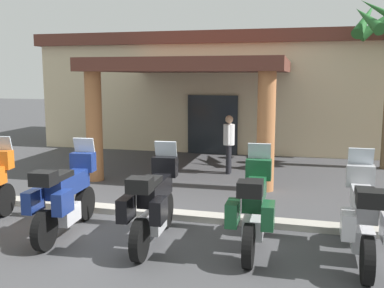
{
  "coord_description": "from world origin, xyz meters",
  "views": [
    {
      "loc": [
        3.46,
        -7.14,
        2.77
      ],
      "look_at": [
        0.75,
        2.76,
        1.2
      ],
      "focal_mm": 41.6,
      "sensor_mm": 36.0,
      "label": 1
    }
  ],
  "objects_px": {
    "motorcycle_blue": "(65,196)",
    "motorcycle_black": "(153,203)",
    "pedestrian": "(229,140)",
    "motel_building": "(226,90)",
    "motorcycle_silver": "(363,217)",
    "motorcycle_green": "(254,207)"
  },
  "relations": [
    {
      "from": "motorcycle_blue",
      "to": "motorcycle_black",
      "type": "bearing_deg",
      "value": -94.61
    },
    {
      "from": "motorcycle_blue",
      "to": "motorcycle_black",
      "type": "relative_size",
      "value": 1.0
    },
    {
      "from": "motorcycle_black",
      "to": "pedestrian",
      "type": "height_order",
      "value": "pedestrian"
    },
    {
      "from": "motel_building",
      "to": "pedestrian",
      "type": "distance_m",
      "value": 6.19
    },
    {
      "from": "pedestrian",
      "to": "motel_building",
      "type": "bearing_deg",
      "value": -81.82
    },
    {
      "from": "motorcycle_black",
      "to": "motorcycle_blue",
      "type": "bearing_deg",
      "value": 85.94
    },
    {
      "from": "motorcycle_blue",
      "to": "motorcycle_silver",
      "type": "bearing_deg",
      "value": -93.28
    },
    {
      "from": "motorcycle_blue",
      "to": "motorcycle_silver",
      "type": "distance_m",
      "value": 4.92
    },
    {
      "from": "motel_building",
      "to": "motorcycle_black",
      "type": "xyz_separation_m",
      "value": [
        1.03,
        -11.59,
        -1.51
      ]
    },
    {
      "from": "motel_building",
      "to": "motorcycle_black",
      "type": "height_order",
      "value": "motel_building"
    },
    {
      "from": "motel_building",
      "to": "motorcycle_black",
      "type": "bearing_deg",
      "value": -86.39
    },
    {
      "from": "motel_building",
      "to": "motorcycle_blue",
      "type": "height_order",
      "value": "motel_building"
    },
    {
      "from": "motorcycle_black",
      "to": "motorcycle_green",
      "type": "height_order",
      "value": "same"
    },
    {
      "from": "motel_building",
      "to": "motorcycle_black",
      "type": "distance_m",
      "value": 11.73
    },
    {
      "from": "motorcycle_green",
      "to": "pedestrian",
      "type": "height_order",
      "value": "pedestrian"
    },
    {
      "from": "motorcycle_blue",
      "to": "pedestrian",
      "type": "bearing_deg",
      "value": -22.79
    },
    {
      "from": "motorcycle_blue",
      "to": "motorcycle_green",
      "type": "xyz_separation_m",
      "value": [
        3.28,
        0.21,
        0.0
      ]
    },
    {
      "from": "motorcycle_green",
      "to": "pedestrian",
      "type": "relative_size",
      "value": 1.32
    },
    {
      "from": "motorcycle_black",
      "to": "motorcycle_green",
      "type": "bearing_deg",
      "value": -87.01
    },
    {
      "from": "motorcycle_silver",
      "to": "pedestrian",
      "type": "xyz_separation_m",
      "value": [
        -3.07,
        5.53,
        0.27
      ]
    },
    {
      "from": "motel_building",
      "to": "motorcycle_silver",
      "type": "bearing_deg",
      "value": -70.87
    },
    {
      "from": "motel_building",
      "to": "motorcycle_silver",
      "type": "distance_m",
      "value": 12.35
    }
  ]
}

